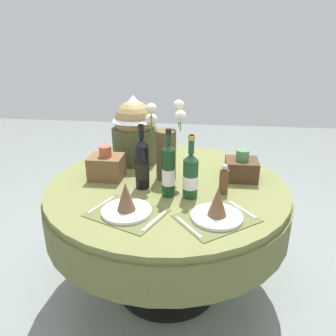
{
  "coord_description": "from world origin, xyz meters",
  "views": [
    {
      "loc": [
        0.2,
        -1.71,
        1.53
      ],
      "look_at": [
        0.0,
        0.03,
        0.8
      ],
      "focal_mm": 35.74,
      "sensor_mm": 36.0,
      "label": 1
    }
  ],
  "objects": [
    {
      "name": "wine_bottle_right",
      "position": [
        0.14,
        -0.15,
        0.84
      ],
      "size": [
        0.08,
        0.08,
        0.34
      ],
      "color": "#194223",
      "rests_on": "dining_table"
    },
    {
      "name": "place_setting_right",
      "position": [
        0.27,
        -0.36,
        0.77
      ],
      "size": [
        0.43,
        0.41,
        0.16
      ],
      "color": "brown",
      "rests_on": "dining_table"
    },
    {
      "name": "place_setting_left",
      "position": [
        -0.15,
        -0.36,
        0.77
      ],
      "size": [
        0.42,
        0.37,
        0.16
      ],
      "color": "brown",
      "rests_on": "dining_table"
    },
    {
      "name": "gift_tub_back_left",
      "position": [
        -0.25,
        0.33,
        0.95
      ],
      "size": [
        0.29,
        0.29,
        0.44
      ],
      "color": "#474C2D",
      "rests_on": "dining_table"
    },
    {
      "name": "wine_bottle_left",
      "position": [
        0.02,
        -0.15,
        0.86
      ],
      "size": [
        0.07,
        0.07,
        0.36
      ],
      "color": "#143819",
      "rests_on": "dining_table"
    },
    {
      "name": "flower_vase",
      "position": [
        -0.02,
        0.07,
        0.92
      ],
      "size": [
        0.22,
        0.19,
        0.45
      ],
      "color": "brown",
      "rests_on": "dining_table"
    },
    {
      "name": "dining_table",
      "position": [
        0.0,
        0.0,
        0.58
      ],
      "size": [
        1.38,
        1.38,
        0.72
      ],
      "color": "olive",
      "rests_on": "ground"
    },
    {
      "name": "woven_basket_side_left",
      "position": [
        -0.36,
        0.04,
        0.8
      ],
      "size": [
        0.19,
        0.16,
        0.2
      ],
      "color": "brown",
      "rests_on": "dining_table"
    },
    {
      "name": "pepper_mill",
      "position": [
        0.31,
        -0.09,
        0.8
      ],
      "size": [
        0.05,
        0.05,
        0.17
      ],
      "color": "brown",
      "rests_on": "dining_table"
    },
    {
      "name": "ground",
      "position": [
        0.0,
        0.0,
        0.0
      ],
      "size": [
        8.0,
        8.0,
        0.0
      ],
      "primitive_type": "plane",
      "color": "gray"
    },
    {
      "name": "wine_bottle_rear",
      "position": [
        -0.13,
        -0.07,
        0.86
      ],
      "size": [
        0.08,
        0.08,
        0.36
      ],
      "color": "black",
      "rests_on": "dining_table"
    },
    {
      "name": "woven_basket_side_right",
      "position": [
        0.42,
        0.11,
        0.79
      ],
      "size": [
        0.18,
        0.16,
        0.18
      ],
      "color": "#47331E",
      "rests_on": "dining_table"
    }
  ]
}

